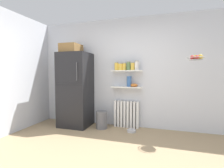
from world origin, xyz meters
TOP-DOWN VIEW (x-y plane):
  - ground_plane at (0.00, 0.50)m, footprint 7.04×7.04m
  - back_wall at (0.00, 2.05)m, footprint 7.04×0.10m
  - side_wall_left at (-2.25, 0.60)m, footprint 0.10×4.80m
  - refrigerator at (-1.17, 1.68)m, footprint 0.71×0.68m
  - radiator at (0.05, 1.92)m, footprint 0.59×0.12m
  - wall_shelf_lower at (0.05, 1.89)m, footprint 0.72×0.22m
  - wall_shelf_upper at (0.05, 1.89)m, footprint 0.72×0.22m
  - storage_jar_0 at (-0.19, 1.89)m, footprint 0.10×0.10m
  - storage_jar_1 at (-0.09, 1.89)m, footprint 0.12×0.12m
  - storage_jar_2 at (0.00, 1.89)m, footprint 0.08×0.08m
  - storage_jar_3 at (0.10, 1.89)m, footprint 0.09×0.09m
  - storage_jar_4 at (0.19, 1.89)m, footprint 0.09×0.09m
  - storage_jar_5 at (0.29, 1.89)m, footprint 0.10×0.10m
  - vase at (0.12, 1.89)m, footprint 0.11×0.11m
  - shelf_bowl at (0.23, 1.89)m, footprint 0.17×0.17m
  - trash_bin at (-0.48, 1.66)m, footprint 0.26×0.26m
  - pet_food_bowl at (0.23, 1.62)m, footprint 0.20×0.20m
  - hanging_fruit_basket at (1.45, 1.47)m, footprint 0.30×0.30m

SIDE VIEW (x-z plane):
  - ground_plane at x=0.00m, z-range 0.00..0.00m
  - pet_food_bowl at x=0.23m, z-range 0.00..0.05m
  - trash_bin at x=-0.48m, z-range 0.00..0.41m
  - radiator at x=0.05m, z-range 0.00..0.63m
  - refrigerator at x=-1.17m, z-range -0.06..1.93m
  - wall_shelf_lower at x=0.05m, z-range 0.95..0.98m
  - shelf_bowl at x=0.23m, z-range 0.98..1.05m
  - vase at x=0.12m, z-range 0.98..1.22m
  - back_wall at x=0.00m, z-range 0.00..2.60m
  - side_wall_left at x=-2.25m, z-range 0.00..2.60m
  - wall_shelf_upper at x=0.05m, z-range 1.33..1.36m
  - storage_jar_1 at x=-0.09m, z-range 1.36..1.53m
  - storage_jar_2 at x=0.00m, z-range 1.36..1.54m
  - storage_jar_4 at x=0.19m, z-range 1.36..1.54m
  - storage_jar_0 at x=-0.19m, z-range 1.36..1.55m
  - storage_jar_3 at x=0.10m, z-range 1.36..1.56m
  - storage_jar_5 at x=0.29m, z-range 1.36..1.58m
  - hanging_fruit_basket at x=1.45m, z-range 1.52..1.63m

